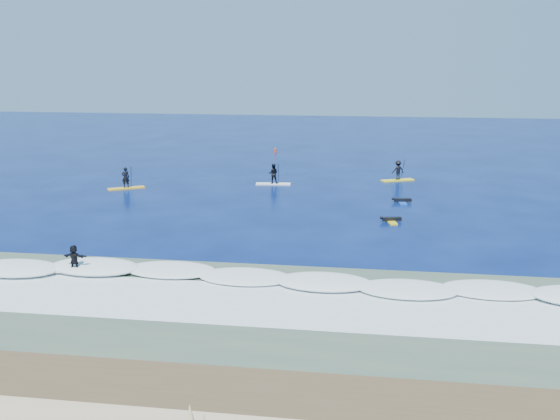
# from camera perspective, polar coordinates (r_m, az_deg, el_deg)

# --- Properties ---
(ground) EXTENTS (160.00, 160.00, 0.00)m
(ground) POSITION_cam_1_polar(r_m,az_deg,el_deg) (41.08, -1.90, -1.55)
(ground) COLOR #031042
(ground) RESTS_ON ground
(wet_sand_strip) EXTENTS (90.00, 5.00, 0.08)m
(wet_sand_strip) POSITION_cam_1_polar(r_m,az_deg,el_deg) (21.76, -12.21, -16.57)
(wet_sand_strip) COLOR #4F3E25
(wet_sand_strip) RESTS_ON ground
(shallow_water) EXTENTS (90.00, 13.00, 0.01)m
(shallow_water) POSITION_cam_1_polar(r_m,az_deg,el_deg) (28.14, -6.92, -9.04)
(shallow_water) COLOR #3E5443
(shallow_water) RESTS_ON ground
(breaking_wave) EXTENTS (40.00, 6.00, 0.30)m
(breaking_wave) POSITION_cam_1_polar(r_m,az_deg,el_deg) (31.75, -5.05, -6.30)
(breaking_wave) COLOR white
(breaking_wave) RESTS_ON ground
(whitewater) EXTENTS (34.00, 5.00, 0.02)m
(whitewater) POSITION_cam_1_polar(r_m,az_deg,el_deg) (29.04, -6.40, -8.30)
(whitewater) COLOR silver
(whitewater) RESTS_ON ground
(sup_paddler_left) EXTENTS (3.02, 2.21, 2.14)m
(sup_paddler_left) POSITION_cam_1_polar(r_m,az_deg,el_deg) (54.40, -13.92, 2.59)
(sup_paddler_left) COLOR yellow
(sup_paddler_left) RESTS_ON ground
(sup_paddler_center) EXTENTS (3.07, 1.01, 2.12)m
(sup_paddler_center) POSITION_cam_1_polar(r_m,az_deg,el_deg) (54.58, -0.62, 3.17)
(sup_paddler_center) COLOR white
(sup_paddler_center) RESTS_ON ground
(sup_paddler_right) EXTENTS (3.07, 1.94, 2.13)m
(sup_paddler_right) POSITION_cam_1_polar(r_m,az_deg,el_deg) (57.22, 10.73, 3.46)
(sup_paddler_right) COLOR yellow
(sup_paddler_right) RESTS_ON ground
(prone_paddler_near) EXTENTS (1.48, 1.93, 0.39)m
(prone_paddler_near) POSITION_cam_1_polar(r_m,az_deg,el_deg) (42.96, 10.08, -0.89)
(prone_paddler_near) COLOR yellow
(prone_paddler_near) RESTS_ON ground
(prone_paddler_far) EXTENTS (1.53, 1.97, 0.40)m
(prone_paddler_far) POSITION_cam_1_polar(r_m,az_deg,el_deg) (48.78, 11.06, 0.83)
(prone_paddler_far) COLOR blue
(prone_paddler_far) RESTS_ON ground
(wave_surfer) EXTENTS (2.04, 0.62, 1.46)m
(wave_surfer) POSITION_cam_1_polar(r_m,az_deg,el_deg) (33.58, -18.29, -4.35)
(wave_surfer) COLOR silver
(wave_surfer) RESTS_ON breaking_wave
(marker_buoy) EXTENTS (0.28, 0.28, 0.68)m
(marker_buoy) POSITION_cam_1_polar(r_m,az_deg,el_deg) (72.91, -0.42, 5.48)
(marker_buoy) COLOR red
(marker_buoy) RESTS_ON ground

